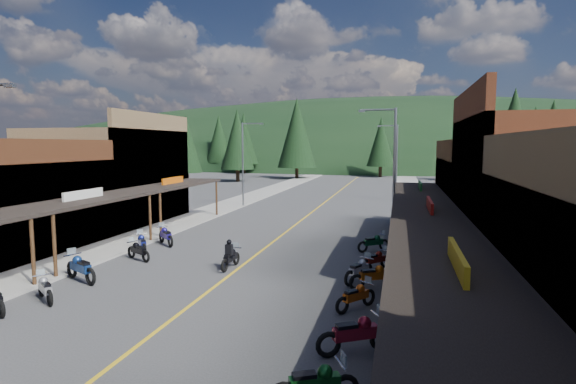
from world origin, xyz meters
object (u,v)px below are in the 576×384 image
Objects in this scene: bike_west_8 at (138,250)px; bike_west_6 at (45,287)px; pine_2 at (297,133)px; pine_9 at (534,141)px; bike_west_7 at (81,267)px; pedestrian_east_a at (404,320)px; shop_east_2 at (561,204)px; streetlight_3 at (395,159)px; shop_west_3 at (112,176)px; streetlight_2 at (392,170)px; bike_west_10 at (166,235)px; pine_11 at (514,134)px; bike_east_7 at (374,275)px; bike_east_8 at (359,269)px; pine_1 at (244,138)px; pine_0 at (154,142)px; bike_west_9 at (142,242)px; pine_3 at (381,142)px; bike_east_9 at (375,259)px; pine_10 at (237,139)px; pine_7 at (219,139)px; pedestrian_east_b at (408,226)px; pine_4 at (467,137)px; bike_east_6 at (356,295)px; bike_east_5 at (356,332)px; bike_east_4 at (315,382)px; shop_west_2 at (6,206)px; streetlight_1 at (244,160)px; pine_5 at (552,133)px; bike_east_10 at (374,242)px; rider_on_bike at (230,257)px.

bike_west_6 is at bearing -153.12° from bike_west_8.
pine_2 reaches higher than pine_9.
bike_west_7 is 13.94m from pedestrian_east_a.
shop_east_2 is 1.36× the size of streetlight_3.
streetlight_2 is at bearing -9.04° from shop_west_3.
pine_9 is 5.03× the size of bike_west_10.
streetlight_3 is 34.90m from bike_west_7.
bike_east_7 is (-13.53, -38.21, -6.58)m from pine_11.
bike_west_6 is 12.47m from bike_east_8.
pine_1 is at bearing 49.76° from bike_west_6.
bike_west_8 is at bearing -60.28° from pine_0.
bike_west_9 is at bearing -134.35° from bike_east_7.
pine_3 is 5.85× the size of bike_east_9.
pine_10 reaches higher than pine_3.
pine_7 is 78.06m from pedestrian_east_b.
bike_west_10 reaches higher than bike_west_9.
pine_4 is (14.00, -6.00, 0.75)m from pine_3.
pine_7 is 87.66m from bike_east_6.
pine_11 reaches higher than bike_east_5.
bike_east_6 is 1.06× the size of pedestrian_east_b.
bike_east_4 is (-1.31, -38.97, -3.88)m from streetlight_3.
streetlight_2 reaches higher than bike_east_4.
pine_11 is (33.75, 36.30, 4.65)m from shop_west_2.
shop_west_2 is at bearing 88.96° from bike_west_7.
pine_3 is 65.37m from bike_west_8.
bike_west_7 is at bearing -86.10° from pine_2.
shop_west_3 reaches higher than streetlight_1.
pine_1 is 58.04m from pine_5.
shop_west_2 is 5.54× the size of bike_east_10.
pine_2 is at bearing 29.39° from bike_west_7.
rider_on_bike is (-6.00, 10.26, 0.01)m from bike_east_4.
bike_west_6 is 13.15m from pedestrian_east_a.
bike_west_9 is at bearing -9.07° from pedestrian_east_b.
bike_west_7 is at bearing -111.74° from streetlight_3.
streetlight_1 is 20.82m from bike_west_8.
shop_west_2 is at bearing -89.82° from shop_west_3.
pine_3 is (10.95, 44.00, 2.02)m from streetlight_1.
bike_west_6 is at bearing -62.60° from shop_west_3.
pine_11 is at bearing 118.96° from bike_east_10.
bike_west_9 is at bearing -113.11° from pine_4.
shop_east_2 is at bearing 34.25° from bike_east_9.
shop_east_2 is 9.83m from pedestrian_east_b.
pedestrian_east_a is at bearing -74.01° from bike_west_9.
pedestrian_east_a is at bearing -108.76° from pine_5.
bike_east_8 is at bearing -170.48° from pedestrian_east_a.
bike_east_9 is (-11.61, -57.29, -6.70)m from pine_4.
bike_east_10 is 1.09× the size of pedestrian_east_b.
pine_11 reaches higher than bike_east_7.
shop_west_3 reaches higher than shop_west_2.
bike_east_10 is at bearing -113.76° from pine_11.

